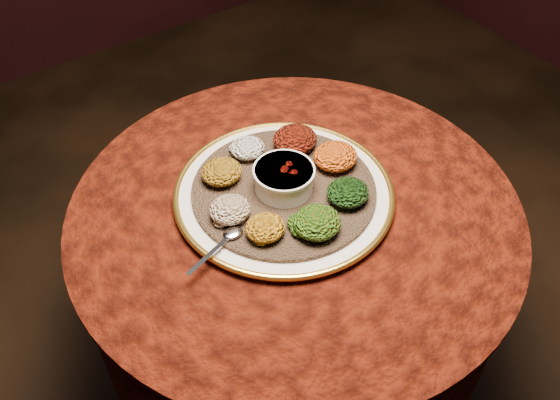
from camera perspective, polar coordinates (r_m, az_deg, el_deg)
table at (r=1.45m, az=1.28°, el=-5.63°), size 0.96×0.96×0.73m
platter at (r=1.32m, az=0.35°, el=0.59°), size 0.52×0.52×0.02m
injera at (r=1.32m, az=0.35°, el=0.93°), size 0.40×0.40×0.01m
stew_bowl at (r=1.29m, az=0.36°, el=2.07°), size 0.13×0.13×0.05m
spoon at (r=1.22m, az=-4.66°, el=-3.34°), size 0.14×0.06×0.01m
portion_ayib at (r=1.38m, az=-3.01°, el=4.78°), size 0.08×0.07×0.04m
portion_kitfo at (r=1.40m, az=1.38°, el=5.59°), size 0.10×0.09×0.05m
portion_tikil at (r=1.36m, az=5.08°, el=4.00°), size 0.10×0.09×0.05m
portion_gomen at (r=1.28m, az=6.21°, el=0.68°), size 0.09×0.08×0.04m
portion_mixveg at (r=1.22m, az=3.39°, el=-2.05°), size 0.10×0.09×0.05m
portion_kik at (r=1.21m, az=-1.37°, el=-2.56°), size 0.08×0.08×0.04m
portion_timatim at (r=1.25m, az=-4.59°, el=-0.87°), size 0.08×0.08×0.04m
portion_shiro at (r=1.33m, az=-5.37°, el=2.59°), size 0.09×0.08×0.04m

